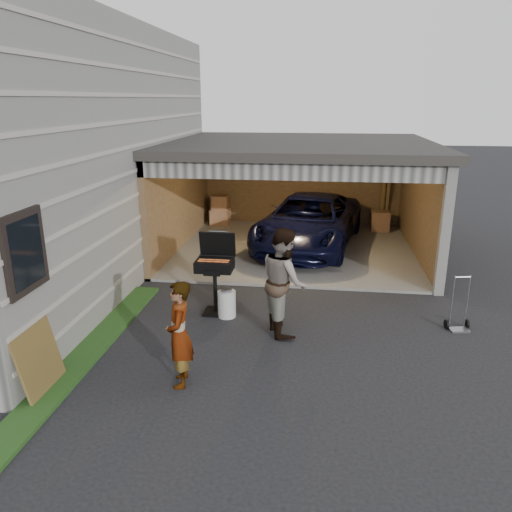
# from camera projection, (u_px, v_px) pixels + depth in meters

# --- Properties ---
(ground) EXTENTS (80.00, 80.00, 0.00)m
(ground) POSITION_uv_depth(u_px,v_px,m) (223.00, 368.00, 7.62)
(ground) COLOR black
(ground) RESTS_ON ground
(groundcover_strip) EXTENTS (0.50, 8.00, 0.06)m
(groundcover_strip) POSITION_uv_depth(u_px,v_px,m) (51.00, 392.00, 6.95)
(groundcover_strip) COLOR #193814
(groundcover_strip) RESTS_ON ground
(garage) EXTENTS (6.80, 6.30, 2.90)m
(garage) POSITION_uv_depth(u_px,v_px,m) (299.00, 179.00, 13.39)
(garage) COLOR #605E59
(garage) RESTS_ON ground
(minivan) EXTENTS (3.17, 5.34, 1.39)m
(minivan) POSITION_uv_depth(u_px,v_px,m) (309.00, 224.00, 13.49)
(minivan) COLOR black
(minivan) RESTS_ON ground
(woman) EXTENTS (0.48, 0.63, 1.56)m
(woman) POSITION_uv_depth(u_px,v_px,m) (179.00, 334.00, 6.98)
(woman) COLOR silver
(woman) RESTS_ON ground
(man) EXTENTS (0.99, 1.11, 1.88)m
(man) POSITION_uv_depth(u_px,v_px,m) (284.00, 281.00, 8.57)
(man) COLOR #502D1F
(man) RESTS_ON ground
(bbq_grill) EXTENTS (0.69, 0.60, 1.53)m
(bbq_grill) POSITION_uv_depth(u_px,v_px,m) (215.00, 268.00, 9.35)
(bbq_grill) COLOR black
(bbq_grill) RESTS_ON ground
(propane_tank) EXTENTS (0.42, 0.42, 0.51)m
(propane_tank) POSITION_uv_depth(u_px,v_px,m) (227.00, 304.00, 9.36)
(propane_tank) COLOR silver
(propane_tank) RESTS_ON ground
(plywood_panel) EXTENTS (0.25, 0.89, 0.99)m
(plywood_panel) POSITION_uv_depth(u_px,v_px,m) (39.00, 360.00, 6.88)
(plywood_panel) COLOR brown
(plywood_panel) RESTS_ON ground
(hand_truck) EXTENTS (0.44, 0.37, 1.00)m
(hand_truck) POSITION_uv_depth(u_px,v_px,m) (458.00, 319.00, 8.85)
(hand_truck) COLOR gray
(hand_truck) RESTS_ON ground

